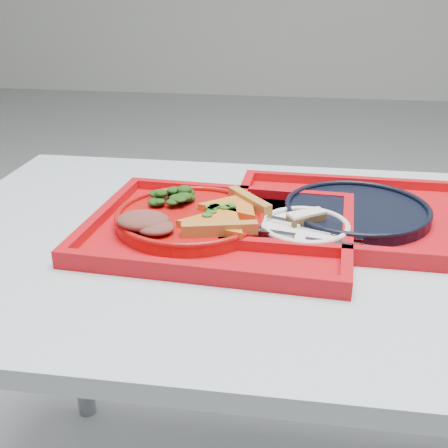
{
  "coord_description": "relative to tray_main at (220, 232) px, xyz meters",
  "views": [
    {
      "loc": [
        -0.14,
        -0.88,
        1.17
      ],
      "look_at": [
        -0.27,
        -0.02,
        0.78
      ],
      "focal_mm": 45.0,
      "sensor_mm": 36.0,
      "label": 1
    }
  ],
  "objects": [
    {
      "name": "fork",
      "position": [
        0.14,
        -0.05,
        0.02
      ],
      "size": [
        0.19,
        0.06,
        0.01
      ],
      "primitive_type": "cube",
      "rotation": [
        0.0,
        0.0,
        -0.19
      ],
      "color": "silver",
      "rests_on": "side_plate"
    },
    {
      "name": "pizza_slice_b",
      "position": [
        0.02,
        0.05,
        0.03
      ],
      "size": [
        0.17,
        0.17,
        0.02
      ],
      "primitive_type": null,
      "rotation": [
        0.0,
        0.0,
        3.84
      ],
      "color": "orange",
      "rests_on": "dinner_plate"
    },
    {
      "name": "dinner_plate",
      "position": [
        -0.05,
        0.01,
        0.02
      ],
      "size": [
        0.26,
        0.26,
        0.02
      ],
      "primitive_type": "cylinder",
      "color": "#AF0D0B",
      "rests_on": "tray_main"
    },
    {
      "name": "tray_far",
      "position": [
        0.24,
        0.09,
        0.0
      ],
      "size": [
        0.46,
        0.36,
        0.01
      ],
      "primitive_type": "cube",
      "rotation": [
        0.0,
        0.0,
        -0.02
      ],
      "color": "#BA0911",
      "rests_on": "table"
    },
    {
      "name": "side_plate",
      "position": [
        0.14,
        0.0,
        0.01
      ],
      "size": [
        0.15,
        0.15,
        0.01
      ],
      "primitive_type": "cylinder",
      "color": "white",
      "rests_on": "tray_main"
    },
    {
      "name": "dessert_bar",
      "position": [
        0.15,
        0.02,
        0.03
      ],
      "size": [
        0.07,
        0.06,
        0.02
      ],
      "rotation": [
        0.0,
        0.0,
        0.59
      ],
      "color": "#522D1B",
      "rests_on": "side_plate"
    },
    {
      "name": "tray_main",
      "position": [
        0.0,
        0.0,
        0.0
      ],
      "size": [
        0.47,
        0.38,
        0.01
      ],
      "primitive_type": "cube",
      "rotation": [
        0.0,
        0.0,
        -0.06
      ],
      "color": "#BA0911",
      "rests_on": "table"
    },
    {
      "name": "pizza_slice_a",
      "position": [
        0.0,
        -0.03,
        0.03
      ],
      "size": [
        0.15,
        0.16,
        0.02
      ],
      "primitive_type": null,
      "rotation": [
        0.0,
        0.0,
        1.81
      ],
      "color": "orange",
      "rests_on": "dinner_plate"
    },
    {
      "name": "table",
      "position": [
        0.28,
        0.0,
        -0.08
      ],
      "size": [
        1.6,
        0.8,
        0.75
      ],
      "color": "#B2BFC8",
      "rests_on": "ground"
    },
    {
      "name": "navy_plate",
      "position": [
        0.24,
        0.09,
        0.01
      ],
      "size": [
        0.26,
        0.26,
        0.02
      ],
      "primitive_type": "cylinder",
      "color": "black",
      "rests_on": "tray_far"
    },
    {
      "name": "salad_heap",
      "position": [
        -0.1,
        0.06,
        0.04
      ],
      "size": [
        0.08,
        0.07,
        0.04
      ],
      "primitive_type": "ellipsoid",
      "color": "black",
      "rests_on": "dinner_plate"
    },
    {
      "name": "meat_portion",
      "position": [
        -0.12,
        -0.05,
        0.04
      ],
      "size": [
        0.09,
        0.07,
        0.03
      ],
      "primitive_type": "ellipsoid",
      "color": "brown",
      "rests_on": "dinner_plate"
    },
    {
      "name": "knife",
      "position": [
        0.15,
        -0.01,
        0.02
      ],
      "size": [
        0.18,
        0.08,
        0.01
      ],
      "primitive_type": "cube",
      "rotation": [
        0.0,
        0.0,
        -0.35
      ],
      "color": "silver",
      "rests_on": "side_plate"
    }
  ]
}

